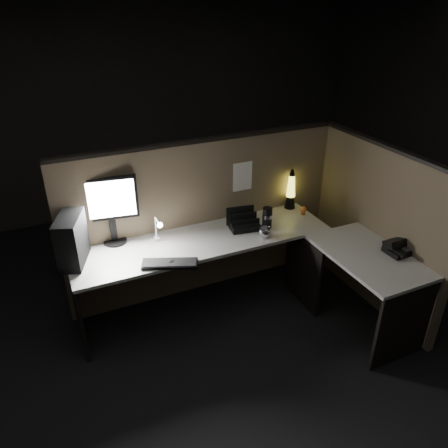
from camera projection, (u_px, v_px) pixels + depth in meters
name	position (u px, v px, depth m)	size (l,w,h in m)	color
floor	(248.00, 341.00, 3.74)	(6.00, 6.00, 0.00)	black
room_shell	(254.00, 162.00, 2.98)	(6.00, 6.00, 6.00)	silver
partition_back	(205.00, 219.00, 4.13)	(2.66, 0.06, 1.50)	brown
partition_right	(375.00, 229.00, 3.96)	(0.06, 1.66, 1.50)	brown
desk	(255.00, 265.00, 3.74)	(2.60, 1.60, 0.73)	beige
pc_tower	(72.00, 240.00, 3.42)	(0.17, 0.38, 0.40)	black
monitor	(110.00, 204.00, 3.63)	(0.46, 0.20, 0.60)	black
keyboard	(170.00, 264.00, 3.46)	(0.44, 0.15, 0.02)	black
mouse	(171.00, 263.00, 3.47)	(0.08, 0.06, 0.03)	black
clip_lamp	(158.00, 230.00, 3.69)	(0.05, 0.19, 0.24)	white
organizer	(243.00, 223.00, 4.01)	(0.30, 0.27, 0.20)	black
lava_lamp	(291.00, 192.00, 4.31)	(0.11, 0.11, 0.40)	black
travel_mug	(267.00, 218.00, 3.96)	(0.09, 0.09, 0.21)	black
steel_mug	(264.00, 233.00, 3.84)	(0.11, 0.11, 0.09)	silver
figurine	(303.00, 210.00, 4.23)	(0.06, 0.06, 0.06)	orange
pinned_paper	(243.00, 177.00, 4.06)	(0.20, 0.00, 0.28)	white
desk_phone	(398.00, 247.00, 3.61)	(0.21, 0.22, 0.13)	black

